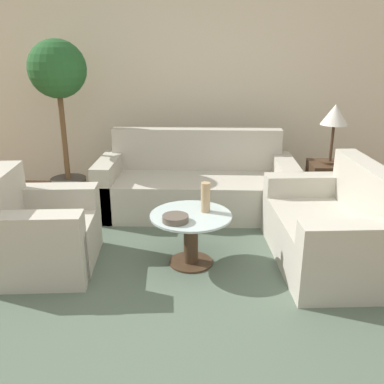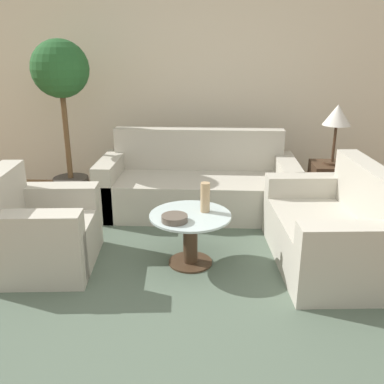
% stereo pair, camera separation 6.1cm
% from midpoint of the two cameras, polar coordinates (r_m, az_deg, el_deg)
% --- Properties ---
extents(ground_plane, '(14.00, 14.00, 0.00)m').
position_cam_midpoint_polar(ground_plane, '(2.95, -1.29, -17.40)').
color(ground_plane, brown).
extents(wall_back, '(10.00, 0.06, 2.60)m').
position_cam_midpoint_polar(wall_back, '(5.46, 0.54, 14.50)').
color(wall_back, beige).
rests_on(wall_back, ground_plane).
extents(rug, '(3.37, 3.30, 0.01)m').
position_cam_midpoint_polar(rug, '(3.65, -0.63, -9.42)').
color(rug, '#4C5B4C').
rests_on(rug, ground_plane).
extents(sofa_main, '(2.07, 0.85, 0.86)m').
position_cam_midpoint_polar(sofa_main, '(4.68, 0.21, 0.86)').
color(sofa_main, '#B2AD9E').
rests_on(sofa_main, ground_plane).
extents(armchair, '(0.84, 0.90, 0.83)m').
position_cam_midpoint_polar(armchair, '(3.71, -20.41, -5.47)').
color(armchair, '#B2AD9E').
rests_on(armchair, ground_plane).
extents(loveseat, '(0.90, 1.40, 0.84)m').
position_cam_midpoint_polar(loveseat, '(3.74, 18.08, -5.02)').
color(loveseat, '#B2AD9E').
rests_on(loveseat, ground_plane).
extents(coffee_table, '(0.67, 0.67, 0.44)m').
position_cam_midpoint_polar(coffee_table, '(3.53, -0.65, -5.40)').
color(coffee_table, '#422D1E').
rests_on(coffee_table, ground_plane).
extents(side_table, '(0.40, 0.40, 0.56)m').
position_cam_midpoint_polar(side_table, '(4.81, 17.19, 0.49)').
color(side_table, '#422D1E').
rests_on(side_table, ground_plane).
extents(table_lamp, '(0.28, 0.28, 0.62)m').
position_cam_midpoint_polar(table_lamp, '(4.63, 18.13, 9.45)').
color(table_lamp, '#422D1E').
rests_on(table_lamp, side_table).
extents(potted_plant, '(0.61, 0.61, 1.80)m').
position_cam_midpoint_polar(potted_plant, '(4.93, -17.61, 12.72)').
color(potted_plant, '#3D3833').
rests_on(potted_plant, ground_plane).
extents(vase, '(0.08, 0.08, 0.25)m').
position_cam_midpoint_polar(vase, '(3.48, 1.32, -0.70)').
color(vase, tan).
rests_on(vase, coffee_table).
extents(bowl, '(0.21, 0.21, 0.05)m').
position_cam_midpoint_polar(bowl, '(3.32, -2.76, -3.56)').
color(bowl, brown).
rests_on(bowl, coffee_table).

